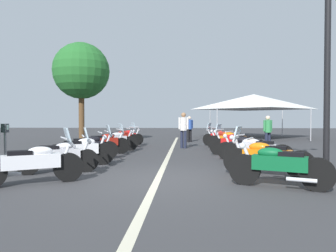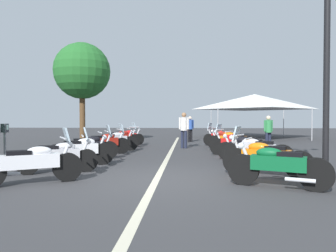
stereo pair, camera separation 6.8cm
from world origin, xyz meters
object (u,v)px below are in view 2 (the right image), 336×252
object	(u,v)px
motorcycle_left_row_1	(59,156)
motorcycle_right_row_5	(233,141)
motorcycle_left_row_2	(81,150)
motorcycle_left_row_7	(126,137)
bystander_1	(184,127)
motorcycle_right_row_6	(227,139)
motorcycle_left_row_0	(32,163)
roadside_tree_0	(82,71)
motorcycle_right_row_2	(256,151)
street_lamp_twin_globe	(327,22)
motorcycle_right_row_7	(221,137)
motorcycle_right_row_0	(277,165)
motorcycle_left_row_6	(120,138)
motorcycle_right_row_1	(265,157)
bystander_3	(268,130)
motorcycle_right_row_3	(247,148)
motorcycle_left_row_5	(114,141)
motorcycle_right_row_4	(236,144)
event_tent	(255,102)
motorcycle_left_row_3	(88,146)
motorcycle_left_row_4	(104,143)
bystander_2	(190,127)
parking_meter	(5,139)

from	to	relation	value
motorcycle_left_row_1	motorcycle_right_row_5	size ratio (longest dim) A/B	0.95
motorcycle_left_row_2	motorcycle_left_row_7	xyz separation A→B (m)	(7.14, 0.02, -0.02)
bystander_1	motorcycle_right_row_6	bearing A→B (deg)	110.24
motorcycle_left_row_0	roadside_tree_0	world-z (taller)	roadside_tree_0
motorcycle_right_row_2	street_lamp_twin_globe	bearing A→B (deg)	146.39
motorcycle_left_row_0	motorcycle_right_row_7	size ratio (longest dim) A/B	1.04
motorcycle_right_row_0	street_lamp_twin_globe	world-z (taller)	street_lamp_twin_globe
motorcycle_left_row_6	motorcycle_right_row_1	xyz separation A→B (m)	(-7.22, -5.14, 0.01)
motorcycle_right_row_5	motorcycle_left_row_7	bearing A→B (deg)	-5.32
bystander_3	motorcycle_right_row_3	bearing A→B (deg)	-54.18
motorcycle_right_row_2	bystander_3	xyz separation A→B (m)	(5.52, -1.74, 0.43)
motorcycle_left_row_2	motorcycle_right_row_3	world-z (taller)	motorcycle_left_row_2
roadside_tree_0	motorcycle_right_row_6	bearing A→B (deg)	-110.97
motorcycle_right_row_2	motorcycle_left_row_5	bearing A→B (deg)	-16.81
motorcycle_right_row_2	motorcycle_right_row_6	world-z (taller)	motorcycle_right_row_2
motorcycle_left_row_0	motorcycle_left_row_2	distance (m)	2.72
motorcycle_right_row_4	event_tent	size ratio (longest dim) A/B	0.30
motorcycle_right_row_2	motorcycle_right_row_5	xyz separation A→B (m)	(4.20, 0.09, 0.00)
motorcycle_left_row_6	motorcycle_left_row_7	size ratio (longest dim) A/B	1.07
motorcycle_left_row_3	motorcycle_left_row_1	bearing A→B (deg)	-111.65
motorcycle_left_row_4	motorcycle_right_row_7	xyz separation A→B (m)	(4.07, -5.01, -0.01)
motorcycle_left_row_5	motorcycle_right_row_4	bearing A→B (deg)	-39.71
motorcycle_left_row_1	motorcycle_left_row_5	size ratio (longest dim) A/B	0.96
street_lamp_twin_globe	bystander_3	bearing A→B (deg)	-3.94
motorcycle_left_row_0	motorcycle_left_row_1	bearing A→B (deg)	58.50
motorcycle_left_row_5	roadside_tree_0	distance (m)	6.42
motorcycle_left_row_6	bystander_2	bearing A→B (deg)	17.80
street_lamp_twin_globe	motorcycle_right_row_4	bearing A→B (deg)	18.14
bystander_2	roadside_tree_0	xyz separation A→B (m)	(-1.16, 6.24, 3.24)
motorcycle_left_row_3	motorcycle_right_row_0	xyz separation A→B (m)	(-4.15, -5.26, 0.00)
motorcycle_left_row_7	roadside_tree_0	distance (m)	4.90
motorcycle_left_row_4	event_tent	xyz separation A→B (m)	(11.14, -8.18, 2.18)
motorcycle_left_row_4	motorcycle_left_row_6	bearing A→B (deg)	59.59
motorcycle_left_row_5	bystander_3	bearing A→B (deg)	-11.72
parking_meter	motorcycle_left_row_6	bearing A→B (deg)	76.00
motorcycle_left_row_1	parking_meter	size ratio (longest dim) A/B	1.51
bystander_1	roadside_tree_0	distance (m)	7.28
motorcycle_right_row_3	street_lamp_twin_globe	size ratio (longest dim) A/B	0.35
motorcycle_left_row_1	motorcycle_right_row_5	bearing A→B (deg)	25.52
motorcycle_left_row_1	bystander_1	world-z (taller)	bystander_1
motorcycle_right_row_0	motorcycle_left_row_0	bearing A→B (deg)	22.62
motorcycle_left_row_3	motorcycle_left_row_4	xyz separation A→B (m)	(1.53, -0.14, 0.01)
motorcycle_left_row_6	roadside_tree_0	size ratio (longest dim) A/B	0.33
motorcycle_left_row_3	motorcycle_right_row_6	distance (m)	6.69
bystander_1	motorcycle_left_row_2	bearing A→B (deg)	-1.88
street_lamp_twin_globe	bystander_2	world-z (taller)	street_lamp_twin_globe
motorcycle_left_row_0	street_lamp_twin_globe	bearing A→B (deg)	-22.01
motorcycle_left_row_3	motorcycle_left_row_5	distance (m)	2.80
bystander_3	motorcycle_left_row_2	bearing A→B (deg)	-82.67
bystander_1	roadside_tree_0	bearing A→B (deg)	-89.79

